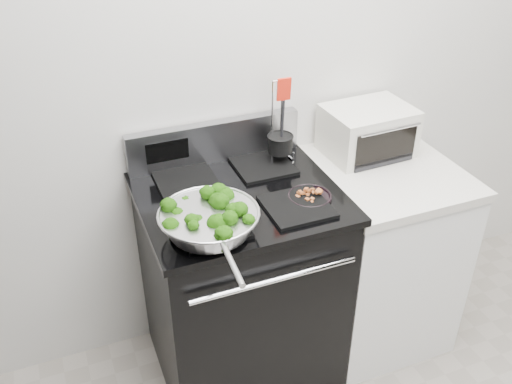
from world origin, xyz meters
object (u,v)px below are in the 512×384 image
bacon_plate (310,194)px  toaster_oven (368,131)px  gas_range (241,283)px  utensil_holder (280,148)px  skillet (209,220)px

bacon_plate → toaster_oven: (0.43, 0.30, 0.06)m
gas_range → utensil_holder: utensil_holder is taller
utensil_holder → toaster_oven: utensil_holder is taller
utensil_holder → bacon_plate: bearing=-88.9°
gas_range → utensil_holder: 0.61m
gas_range → bacon_plate: bearing=-27.9°
skillet → utensil_holder: 0.58m
skillet → toaster_oven: bearing=26.3°
bacon_plate → toaster_oven: size_ratio=0.45×
gas_range → skillet: gas_range is taller
bacon_plate → skillet: bearing=-170.2°
gas_range → bacon_plate: gas_range is taller
bacon_plate → utensil_holder: utensil_holder is taller
utensil_holder → gas_range: bearing=-142.5°
gas_range → bacon_plate: size_ratio=6.53×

